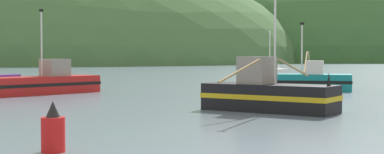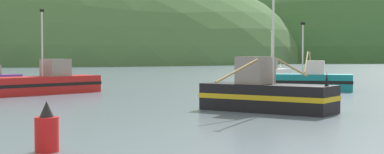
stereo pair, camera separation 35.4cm
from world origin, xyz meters
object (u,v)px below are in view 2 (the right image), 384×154
(fishing_boat_teal, at_px, (309,81))
(fishing_boat_white, at_px, (268,74))
(fishing_boat_red, at_px, (42,83))
(fishing_boat_black, at_px, (266,94))
(channel_buoy, at_px, (47,131))

(fishing_boat_teal, distance_m, fishing_boat_white, 14.53)
(fishing_boat_red, distance_m, fishing_boat_white, 27.13)
(fishing_boat_red, xyz_separation_m, fishing_boat_black, (11.28, -17.20, 0.10))
(fishing_boat_white, height_order, channel_buoy, fishing_boat_white)
(fishing_boat_teal, xyz_separation_m, fishing_boat_black, (-10.41, -15.28, 0.07))
(channel_buoy, bearing_deg, fishing_boat_teal, 48.94)
(fishing_boat_teal, bearing_deg, fishing_boat_white, -69.51)
(fishing_boat_red, distance_m, channel_buoy, 27.07)
(fishing_boat_white, bearing_deg, fishing_boat_red, 163.81)
(fishing_boat_black, bearing_deg, channel_buoy, -89.45)
(fishing_boat_teal, bearing_deg, channel_buoy, 79.09)
(fishing_boat_red, relative_size, fishing_boat_white, 1.33)
(fishing_boat_red, bearing_deg, fishing_boat_white, 175.49)
(fishing_boat_red, distance_m, fishing_boat_black, 20.57)
(fishing_boat_red, xyz_separation_m, fishing_boat_white, (24.13, 12.41, 0.09))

